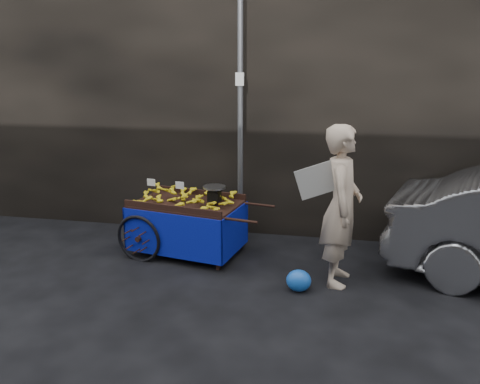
# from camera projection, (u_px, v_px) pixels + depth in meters

# --- Properties ---
(ground) EXTENTS (80.00, 80.00, 0.00)m
(ground) POSITION_uv_depth(u_px,v_px,m) (198.00, 273.00, 6.02)
(ground) COLOR black
(ground) RESTS_ON ground
(building_wall) EXTENTS (13.50, 2.00, 5.00)m
(building_wall) POSITION_uv_depth(u_px,v_px,m) (261.00, 70.00, 7.75)
(building_wall) COLOR black
(building_wall) RESTS_ON ground
(street_pole) EXTENTS (0.12, 0.10, 4.00)m
(street_pole) POSITION_uv_depth(u_px,v_px,m) (240.00, 107.00, 6.66)
(street_pole) COLOR slate
(street_pole) RESTS_ON ground
(banana_cart) EXTENTS (2.13, 1.24, 1.09)m
(banana_cart) POSITION_uv_depth(u_px,v_px,m) (184.00, 207.00, 6.52)
(banana_cart) COLOR black
(banana_cart) RESTS_ON ground
(vendor) EXTENTS (0.83, 0.75, 1.95)m
(vendor) POSITION_uv_depth(u_px,v_px,m) (341.00, 206.00, 5.55)
(vendor) COLOR #CCB298
(vendor) RESTS_ON ground
(plastic_bag) EXTENTS (0.30, 0.24, 0.27)m
(plastic_bag) POSITION_uv_depth(u_px,v_px,m) (299.00, 281.00, 5.52)
(plastic_bag) COLOR blue
(plastic_bag) RESTS_ON ground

